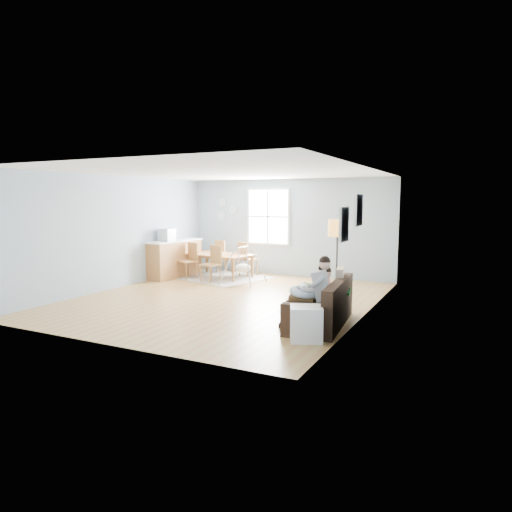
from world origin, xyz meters
The scene contains 22 objects.
room centered at (0.00, 0.00, 2.42)m, with size 8.40×9.40×3.90m.
window centered at (-0.60, 3.46, 1.65)m, with size 1.32×0.08×1.62m.
pictures centered at (2.97, -1.05, 1.85)m, with size 0.05×1.34×0.74m.
wall_plates centered at (-2.00, 3.47, 1.83)m, with size 0.67×0.02×0.66m.
sofa centered at (2.51, -1.03, 0.27)m, with size 1.00×1.98×0.77m.
green_throw centered at (2.37, -0.41, 0.49)m, with size 0.88×0.75×0.04m, color #125012.
beige_pillow centered at (2.65, -0.51, 0.70)m, with size 0.13×0.45×0.45m, color beige.
father centered at (2.41, -1.32, 0.65)m, with size 0.89×0.51×1.22m.
nursing_pillow centered at (2.27, -1.33, 0.60)m, with size 0.49×0.49×0.13m, color #A9C3D4.
infant centered at (2.26, -1.30, 0.68)m, with size 0.23×0.36×0.13m.
toddler centered at (2.42, -0.86, 0.66)m, with size 0.52×0.29×0.79m.
floor_lamp centered at (2.44, -0.04, 1.45)m, with size 0.35×0.35×1.75m.
storage_cube centered at (2.55, -2.01, 0.26)m, with size 0.61×0.58×0.53m.
rug centered at (-1.60, 2.35, 0.01)m, with size 2.56×1.95×0.01m, color #A29A94.
dining_table centered at (-1.60, 2.35, 0.32)m, with size 1.83×1.02×0.64m, color brown.
chair_sw centered at (-2.21, 1.86, 0.55)m, with size 0.55×0.55×0.97m.
chair_se centered at (-1.32, 1.62, 0.54)m, with size 0.53×0.53×0.95m.
chair_nw centered at (-1.88, 3.08, 0.55)m, with size 0.55×0.55×0.96m.
chair_ne centered at (-0.99, 2.84, 0.55)m, with size 0.56×0.56×0.96m.
counter centered at (-2.70, 1.86, 0.52)m, with size 0.65×1.85×1.02m.
monitor centered at (-2.71, 1.52, 1.19)m, with size 0.38×0.36×0.34m.
baby_swing centered at (-0.50, 1.72, 0.42)m, with size 0.93×0.95×0.95m.
Camera 1 is at (4.86, -8.36, 2.12)m, focal length 32.00 mm.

